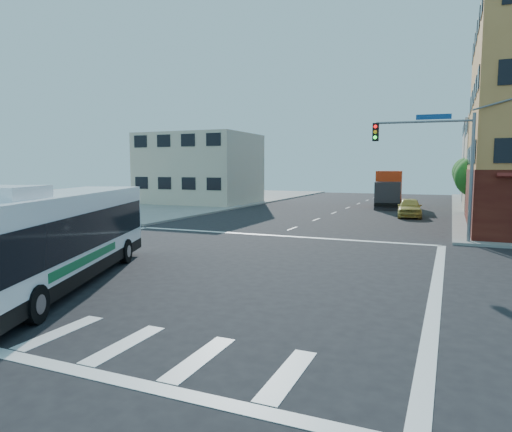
% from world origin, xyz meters
% --- Properties ---
extents(ground, '(120.00, 120.00, 0.00)m').
position_xyz_m(ground, '(0.00, 0.00, 0.00)').
color(ground, black).
rests_on(ground, ground).
extents(sidewalk_nw, '(50.00, 50.00, 0.15)m').
position_xyz_m(sidewalk_nw, '(-35.00, 35.00, 0.07)').
color(sidewalk_nw, gray).
rests_on(sidewalk_nw, ground).
extents(building_west, '(12.06, 10.06, 8.00)m').
position_xyz_m(building_west, '(-17.02, 29.98, 4.01)').
color(building_west, beige).
rests_on(building_west, ground).
extents(signal_mast_ne, '(7.91, 1.13, 8.07)m').
position_xyz_m(signal_mast_ne, '(9.08, 10.62, 4.98)').
color(signal_mast_ne, slate).
rests_on(signal_mast_ne, ground).
extents(street_tree_a, '(3.60, 3.60, 5.53)m').
position_xyz_m(street_tree_a, '(11.90, 27.92, 3.59)').
color(street_tree_a, '#3B2615').
rests_on(street_tree_a, ground).
extents(street_tree_b, '(3.80, 3.80, 5.79)m').
position_xyz_m(street_tree_b, '(11.90, 35.92, 3.75)').
color(street_tree_b, '#3B2615').
rests_on(street_tree_b, ground).
extents(street_tree_c, '(3.40, 3.40, 5.29)m').
position_xyz_m(street_tree_c, '(11.90, 43.92, 3.46)').
color(street_tree_c, '#3B2615').
rests_on(street_tree_c, ground).
extents(street_tree_d, '(4.00, 4.00, 6.03)m').
position_xyz_m(street_tree_d, '(11.90, 51.92, 3.88)').
color(street_tree_d, '#3B2615').
rests_on(street_tree_d, ground).
extents(transit_bus, '(6.92, 12.19, 3.58)m').
position_xyz_m(transit_bus, '(-2.63, -4.66, 1.75)').
color(transit_bus, black).
rests_on(transit_bus, ground).
extents(box_truck, '(3.17, 8.63, 3.81)m').
position_xyz_m(box_truck, '(3.79, 33.46, 1.85)').
color(box_truck, '#28272C').
rests_on(box_truck, ground).
extents(parked_car, '(2.35, 4.90, 1.62)m').
position_xyz_m(parked_car, '(6.67, 24.03, 0.81)').
color(parked_car, gold).
rests_on(parked_car, ground).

